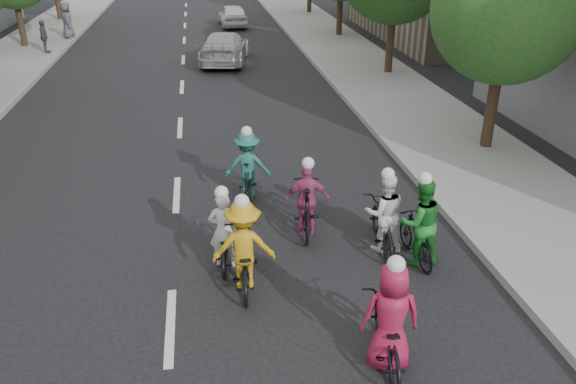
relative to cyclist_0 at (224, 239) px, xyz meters
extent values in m
plane|color=black|center=(-1.00, -1.75, -0.54)|extent=(120.00, 120.00, 0.00)
cube|color=gray|center=(7.00, 8.25, -0.47)|extent=(4.00, 80.00, 0.15)
cube|color=#999993|center=(5.05, 8.25, -0.45)|extent=(0.18, 80.00, 0.18)
cylinder|color=black|center=(-9.20, 22.25, 0.59)|extent=(0.32, 0.32, 2.27)
cylinder|color=black|center=(-9.20, 31.25, 0.70)|extent=(0.32, 0.32, 2.48)
cylinder|color=black|center=(7.80, 4.85, 0.59)|extent=(0.32, 0.32, 2.27)
sphere|color=#1E551C|center=(7.80, 4.85, 3.43)|extent=(4.00, 4.00, 4.00)
cylinder|color=black|center=(7.80, 13.85, 0.70)|extent=(0.32, 0.32, 2.48)
cylinder|color=black|center=(7.80, 22.85, 0.59)|extent=(0.32, 0.32, 2.27)
imported|color=black|center=(0.00, 0.03, -0.11)|extent=(0.71, 1.68, 0.86)
imported|color=white|center=(0.00, -0.07, 0.23)|extent=(0.59, 0.42, 1.54)
sphere|color=white|center=(0.00, -0.07, 1.02)|extent=(0.26, 0.26, 0.26)
imported|color=black|center=(0.31, -0.74, -0.04)|extent=(0.78, 1.94, 1.00)
imported|color=gold|center=(0.31, -0.84, 0.32)|extent=(1.15, 0.71, 1.72)
sphere|color=white|center=(0.31, -0.84, 1.20)|extent=(0.26, 0.26, 0.26)
imported|color=black|center=(1.79, 1.01, 0.03)|extent=(0.82, 1.95, 1.14)
imported|color=#B84179|center=(1.79, 0.91, 0.25)|extent=(0.98, 0.53, 1.59)
sphere|color=white|center=(1.79, 0.91, 1.07)|extent=(0.26, 0.26, 0.26)
imported|color=black|center=(3.18, 0.15, -0.06)|extent=(0.83, 1.89, 0.96)
imported|color=white|center=(3.18, 0.05, 0.27)|extent=(0.86, 0.70, 1.64)
sphere|color=white|center=(3.18, 0.05, 1.11)|extent=(0.26, 0.26, 0.26)
imported|color=black|center=(3.68, -0.43, -0.07)|extent=(0.51, 1.60, 0.95)
imported|color=#1C7E28|center=(3.68, -0.53, 0.34)|extent=(0.88, 0.70, 1.76)
sphere|color=white|center=(3.68, -0.53, 1.24)|extent=(0.26, 0.26, 0.26)
imported|color=black|center=(2.24, -3.03, -0.06)|extent=(0.87, 1.90, 0.96)
imported|color=#A31A3F|center=(2.24, -3.13, 0.33)|extent=(0.92, 0.66, 1.75)
sphere|color=white|center=(2.24, -3.13, 1.22)|extent=(0.26, 0.26, 0.26)
imported|color=black|center=(0.72, 2.90, -0.05)|extent=(0.68, 1.70, 0.99)
imported|color=#216457|center=(0.72, 2.80, 0.29)|extent=(1.15, 0.75, 1.66)
sphere|color=white|center=(0.72, 2.80, 1.14)|extent=(0.26, 0.26, 0.26)
imported|color=#B0B1B5|center=(0.97, 17.29, 0.17)|extent=(2.85, 5.17, 1.42)
imported|color=silver|center=(2.02, 27.48, 0.14)|extent=(1.79, 4.08, 1.37)
imported|color=#494955|center=(-7.65, 20.14, 0.39)|extent=(0.48, 0.96, 1.57)
imported|color=#54525F|center=(-7.30, 24.10, 0.57)|extent=(0.77, 1.04, 1.92)
camera|label=1|loc=(-0.23, -9.31, 5.45)|focal=35.00mm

